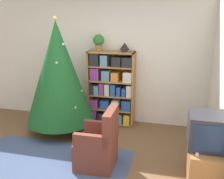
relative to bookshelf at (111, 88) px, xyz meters
name	(u,v)px	position (x,y,z in m)	size (l,w,h in m)	color
ground_plane	(61,179)	(-0.20, -2.04, -0.77)	(14.00, 14.00, 0.00)	brown
wall_back	(105,60)	(-0.20, 0.25, 0.53)	(8.00, 0.10, 2.60)	silver
area_rug	(39,173)	(-0.56, -2.01, -0.76)	(2.48, 1.91, 0.01)	#3D4C70
bookshelf	(111,88)	(0.00, 0.00, 0.00)	(0.94, 0.34, 1.52)	#A8703D
tv_stand	(203,163)	(1.70, -1.57, -0.51)	(0.42, 0.77, 0.51)	#996638
television	(207,131)	(1.70, -1.57, -0.03)	(0.47, 0.50, 0.46)	#28282D
game_remote	(197,153)	(1.57, -1.80, -0.25)	(0.04, 0.12, 0.02)	white
christmas_tree	(58,73)	(-0.87, -0.58, 0.40)	(1.30, 1.30, 2.19)	#4C3323
armchair	(99,146)	(0.22, -1.60, -0.44)	(0.58, 0.57, 0.92)	brown
potted_plant	(99,41)	(-0.25, 0.01, 0.95)	(0.22, 0.22, 0.33)	#935B38
table_lamp	(125,47)	(0.27, 0.01, 0.86)	(0.20, 0.20, 0.18)	#473828
book_pile_near_tree	(81,138)	(-0.33, -0.91, -0.71)	(0.25, 0.19, 0.11)	orange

